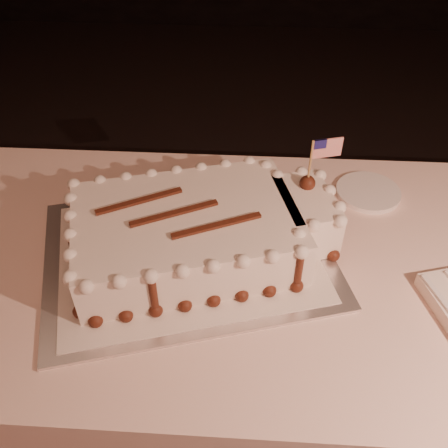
# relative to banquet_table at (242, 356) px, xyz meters

# --- Properties ---
(room_shell) EXTENTS (6.10, 8.10, 2.90)m
(room_shell) POSITION_rel_banquet_table_xyz_m (0.00, -0.60, 1.02)
(room_shell) COLOR black
(room_shell) RESTS_ON ground
(banquet_table) EXTENTS (2.40, 0.80, 0.75)m
(banquet_table) POSITION_rel_banquet_table_xyz_m (0.00, 0.00, 0.00)
(banquet_table) COLOR #FFD5C5
(banquet_table) RESTS_ON ground
(cake_board) EXTENTS (0.72, 0.62, 0.01)m
(cake_board) POSITION_rel_banquet_table_xyz_m (-0.13, 0.01, 0.38)
(cake_board) COLOR silver
(cake_board) RESTS_ON banquet_table
(doily) EXTENTS (0.65, 0.55, 0.00)m
(doily) POSITION_rel_banquet_table_xyz_m (-0.13, 0.01, 0.38)
(doily) COLOR white
(doily) RESTS_ON cake_board
(sheet_cake) EXTENTS (0.61, 0.43, 0.23)m
(sheet_cake) POSITION_rel_banquet_table_xyz_m (-0.10, 0.02, 0.44)
(sheet_cake) COLOR white
(sheet_cake) RESTS_ON doily
(side_plate) EXTENTS (0.16, 0.16, 0.01)m
(side_plate) POSITION_rel_banquet_table_xyz_m (0.30, 0.25, 0.38)
(side_plate) COLOR white
(side_plate) RESTS_ON banquet_table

